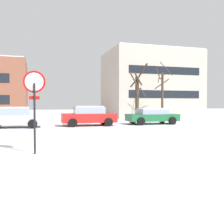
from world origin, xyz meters
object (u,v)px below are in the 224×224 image
(parked_car_green, at_px, (152,116))
(parked_car_red, at_px, (89,116))
(parked_car_silver, at_px, (15,117))
(stop_sign, at_px, (34,96))

(parked_car_green, bearing_deg, parked_car_red, -179.24)
(parked_car_red, relative_size, parked_car_green, 0.98)
(parked_car_red, distance_m, parked_car_green, 5.44)
(parked_car_silver, bearing_deg, parked_car_green, 0.82)
(stop_sign, height_order, parked_car_red, stop_sign)
(parked_car_red, xyz_separation_m, parked_car_green, (5.44, 0.07, -0.08))
(parked_car_silver, bearing_deg, stop_sign, -82.76)
(stop_sign, xyz_separation_m, parked_car_red, (4.09, 10.67, -1.24))
(parked_car_silver, xyz_separation_m, parked_car_red, (5.44, 0.08, 0.02))
(parked_car_green, bearing_deg, stop_sign, -131.57)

